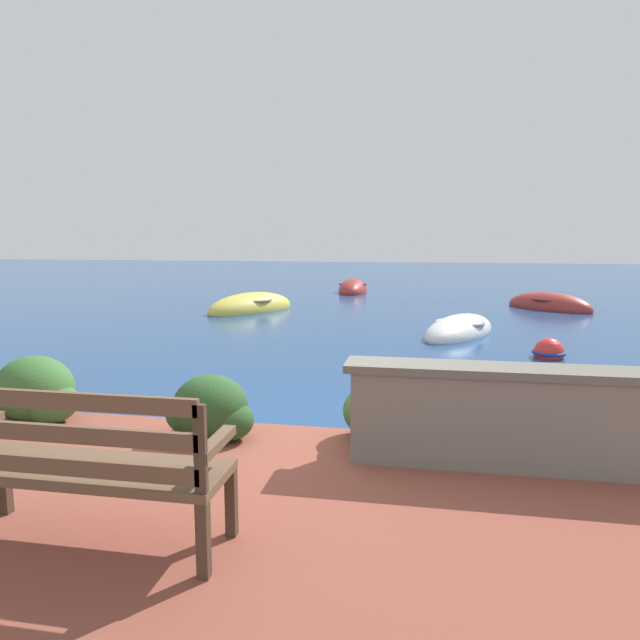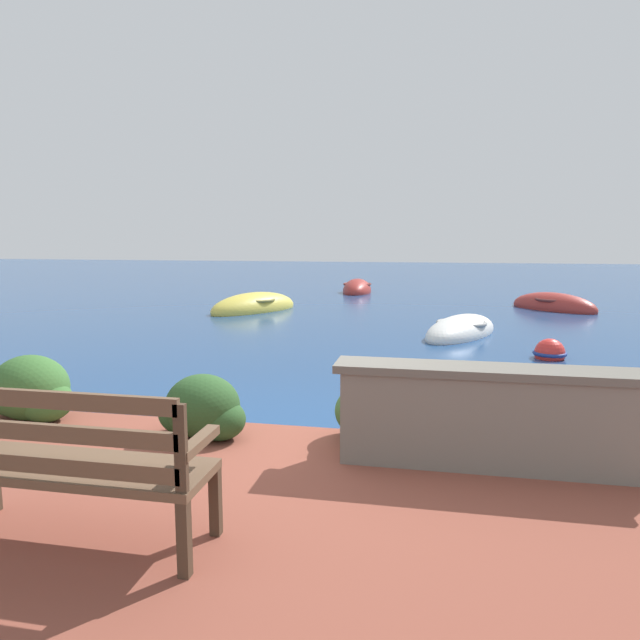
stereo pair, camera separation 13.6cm
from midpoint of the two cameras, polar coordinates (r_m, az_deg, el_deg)
name	(u,v)px [view 2 (the right image)]	position (r m, az deg, el deg)	size (l,w,h in m)	color
ground_plane	(296,449)	(5.34, -1.66, -12.76)	(80.00, 80.00, 0.00)	navy
park_bench	(69,462)	(3.45, -22.72, -12.96)	(1.54, 0.48, 0.93)	#433123
stone_wall	(496,417)	(4.47, 18.03, -9.22)	(2.39, 0.39, 0.76)	slate
hedge_clump_far_left	(30,391)	(6.00, -26.46, -6.42)	(0.90, 0.65, 0.61)	#38662D
hedge_clump_left	(202,410)	(5.01, -10.97, -8.83)	(0.80, 0.58, 0.55)	#284C23
hedge_clump_centre	(394,408)	(4.82, 8.18, -8.75)	(0.99, 0.71, 0.67)	#426B33
hedge_clump_right	(639,434)	(4.90, 29.96, -9.86)	(0.90, 0.65, 0.61)	#38662D
rowboat_nearest	(461,332)	(11.64, 14.25, -1.17)	(1.94, 2.78, 0.69)	silver
rowboat_mid	(254,308)	(15.09, -6.33, 1.19)	(2.30, 3.02, 0.85)	#DBC64C
rowboat_far	(553,307)	(16.53, 22.53, 1.21)	(2.43, 2.43, 0.79)	#9E2D28
rowboat_outer	(357,290)	(20.10, 3.93, 2.98)	(1.07, 2.38, 0.83)	#9E2D28
mooring_buoy	(550,353)	(9.84, 22.35, -3.10)	(0.52, 0.52, 0.47)	red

